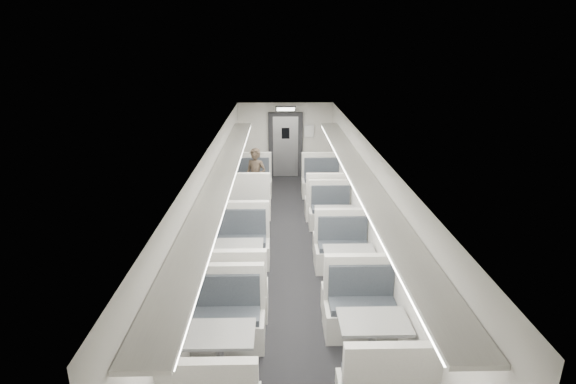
{
  "coord_description": "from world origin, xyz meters",
  "views": [
    {
      "loc": [
        -0.23,
        -8.22,
        4.24
      ],
      "look_at": [
        -0.03,
        0.97,
        1.14
      ],
      "focal_mm": 28.0,
      "sensor_mm": 36.0,
      "label": 1
    }
  ],
  "objects_px": {
    "booth_left_b": "(245,219)",
    "vestibule_door": "(286,145)",
    "booth_left_d": "(220,358)",
    "booth_right_d": "(372,345)",
    "passenger": "(256,178)",
    "booth_right_a": "(325,191)",
    "booth_right_b": "(334,225)",
    "booth_left_a": "(250,191)",
    "booth_right_c": "(349,270)",
    "exit_sign": "(286,109)",
    "booth_left_c": "(236,266)"
  },
  "relations": [
    {
      "from": "booth_right_a",
      "to": "vestibule_door",
      "type": "relative_size",
      "value": 1.09
    },
    {
      "from": "booth_right_a",
      "to": "passenger",
      "type": "relative_size",
      "value": 1.42
    },
    {
      "from": "booth_left_b",
      "to": "booth_left_d",
      "type": "height_order",
      "value": "booth_left_d"
    },
    {
      "from": "booth_right_b",
      "to": "booth_left_a",
      "type": "bearing_deg",
      "value": 131.34
    },
    {
      "from": "booth_left_a",
      "to": "booth_right_b",
      "type": "distance_m",
      "value": 3.03
    },
    {
      "from": "booth_left_d",
      "to": "booth_right_d",
      "type": "relative_size",
      "value": 0.99
    },
    {
      "from": "booth_right_a",
      "to": "booth_right_b",
      "type": "bearing_deg",
      "value": -90.0
    },
    {
      "from": "vestibule_door",
      "to": "exit_sign",
      "type": "height_order",
      "value": "exit_sign"
    },
    {
      "from": "booth_right_d",
      "to": "passenger",
      "type": "distance_m",
      "value": 6.59
    },
    {
      "from": "vestibule_door",
      "to": "booth_right_d",
      "type": "bearing_deg",
      "value": -83.78
    },
    {
      "from": "booth_right_a",
      "to": "booth_right_b",
      "type": "xyz_separation_m",
      "value": [
        0.0,
        -2.2,
        -0.04
      ]
    },
    {
      "from": "booth_right_b",
      "to": "vestibule_door",
      "type": "bearing_deg",
      "value": 101.32
    },
    {
      "from": "booth_left_b",
      "to": "exit_sign",
      "type": "relative_size",
      "value": 3.48
    },
    {
      "from": "booth_left_a",
      "to": "booth_right_a",
      "type": "height_order",
      "value": "booth_right_a"
    },
    {
      "from": "booth_right_b",
      "to": "passenger",
      "type": "distance_m",
      "value": 2.85
    },
    {
      "from": "booth_right_c",
      "to": "exit_sign",
      "type": "height_order",
      "value": "exit_sign"
    },
    {
      "from": "booth_right_a",
      "to": "booth_left_a",
      "type": "bearing_deg",
      "value": 177.85
    },
    {
      "from": "passenger",
      "to": "booth_right_a",
      "type": "bearing_deg",
      "value": 25.79
    },
    {
      "from": "booth_right_c",
      "to": "passenger",
      "type": "bearing_deg",
      "value": 113.4
    },
    {
      "from": "booth_right_b",
      "to": "vestibule_door",
      "type": "height_order",
      "value": "vestibule_door"
    },
    {
      "from": "passenger",
      "to": "exit_sign",
      "type": "xyz_separation_m",
      "value": [
        0.84,
        2.37,
        1.47
      ]
    },
    {
      "from": "booth_left_b",
      "to": "booth_right_a",
      "type": "height_order",
      "value": "booth_right_a"
    },
    {
      "from": "booth_left_b",
      "to": "booth_left_d",
      "type": "distance_m",
      "value": 4.71
    },
    {
      "from": "booth_left_d",
      "to": "passenger",
      "type": "xyz_separation_m",
      "value": [
        0.16,
        6.52,
        0.41
      ]
    },
    {
      "from": "booth_right_b",
      "to": "booth_right_a",
      "type": "bearing_deg",
      "value": 90.0
    },
    {
      "from": "passenger",
      "to": "booth_right_c",
      "type": "bearing_deg",
      "value": -42.7
    },
    {
      "from": "booth_left_b",
      "to": "vestibule_door",
      "type": "height_order",
      "value": "vestibule_door"
    },
    {
      "from": "passenger",
      "to": "booth_left_b",
      "type": "bearing_deg",
      "value": -71.28
    },
    {
      "from": "booth_left_a",
      "to": "booth_left_b",
      "type": "distance_m",
      "value": 1.95
    },
    {
      "from": "booth_left_b",
      "to": "exit_sign",
      "type": "bearing_deg",
      "value": 76.56
    },
    {
      "from": "booth_left_d",
      "to": "booth_left_c",
      "type": "bearing_deg",
      "value": 90.0
    },
    {
      "from": "booth_left_a",
      "to": "passenger",
      "type": "bearing_deg",
      "value": -39.41
    },
    {
      "from": "vestibule_door",
      "to": "booth_left_c",
      "type": "bearing_deg",
      "value": -98.19
    },
    {
      "from": "booth_right_b",
      "to": "booth_right_c",
      "type": "height_order",
      "value": "booth_right_c"
    },
    {
      "from": "booth_left_d",
      "to": "booth_right_b",
      "type": "relative_size",
      "value": 1.06
    },
    {
      "from": "booth_left_c",
      "to": "passenger",
      "type": "bearing_deg",
      "value": 87.69
    },
    {
      "from": "booth_left_b",
      "to": "booth_right_c",
      "type": "xyz_separation_m",
      "value": [
        2.0,
        -2.42,
        0.0
      ]
    },
    {
      "from": "booth_right_b",
      "to": "vestibule_door",
      "type": "distance_m",
      "value": 5.14
    },
    {
      "from": "booth_left_b",
      "to": "vestibule_door",
      "type": "xyz_separation_m",
      "value": [
        1.0,
        4.67,
        0.65
      ]
    },
    {
      "from": "booth_left_b",
      "to": "booth_right_c",
      "type": "distance_m",
      "value": 3.14
    },
    {
      "from": "booth_right_d",
      "to": "booth_right_b",
      "type": "bearing_deg",
      "value": 90.0
    },
    {
      "from": "booth_right_d",
      "to": "passenger",
      "type": "xyz_separation_m",
      "value": [
        -1.84,
        6.32,
        0.4
      ]
    },
    {
      "from": "vestibule_door",
      "to": "exit_sign",
      "type": "bearing_deg",
      "value": -90.0
    },
    {
      "from": "booth_right_a",
      "to": "exit_sign",
      "type": "bearing_deg",
      "value": 113.43
    },
    {
      "from": "booth_right_a",
      "to": "vestibule_door",
      "type": "xyz_separation_m",
      "value": [
        -1.0,
        2.8,
        0.63
      ]
    },
    {
      "from": "booth_left_d",
      "to": "booth_right_c",
      "type": "relative_size",
      "value": 1.02
    },
    {
      "from": "exit_sign",
      "to": "booth_left_a",
      "type": "bearing_deg",
      "value": -114.13
    },
    {
      "from": "booth_left_c",
      "to": "exit_sign",
      "type": "xyz_separation_m",
      "value": [
        1.0,
        6.46,
        1.86
      ]
    },
    {
      "from": "booth_left_b",
      "to": "booth_left_c",
      "type": "bearing_deg",
      "value": -90.0
    },
    {
      "from": "booth_left_b",
      "to": "booth_right_c",
      "type": "height_order",
      "value": "booth_right_c"
    }
  ]
}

